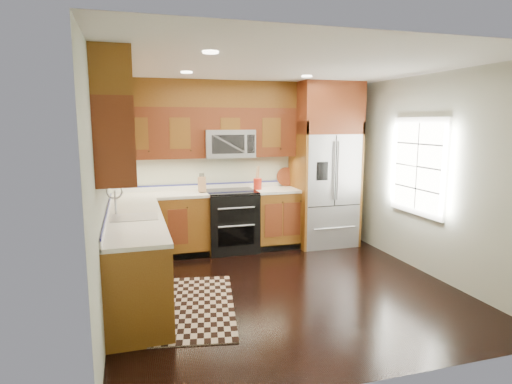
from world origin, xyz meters
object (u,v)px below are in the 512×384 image
object	(u,v)px
rug	(187,306)
refrigerator	(325,165)
knife_block	(202,184)
utensil_crock	(258,181)
range	(231,221)

from	to	relation	value
rug	refrigerator	bearing A→B (deg)	46.39
rug	knife_block	world-z (taller)	knife_block
utensil_crock	rug	bearing A→B (deg)	-125.73
range	utensil_crock	bearing A→B (deg)	6.03
refrigerator	rug	distance (m)	3.37
range	knife_block	bearing A→B (deg)	174.47
refrigerator	knife_block	bearing A→B (deg)	177.68
utensil_crock	refrigerator	bearing A→B (deg)	-4.35
refrigerator	utensil_crock	xyz separation A→B (m)	(-1.11, 0.08, -0.24)
refrigerator	utensil_crock	distance (m)	1.14
refrigerator	knife_block	size ratio (longest dim) A/B	9.01
refrigerator	rug	world-z (taller)	refrigerator
range	rug	distance (m)	2.16
refrigerator	range	bearing A→B (deg)	178.60
utensil_crock	range	bearing A→B (deg)	-173.97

